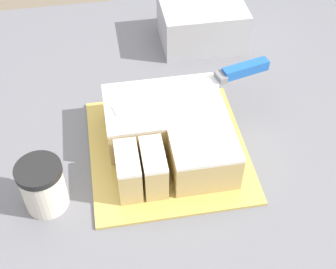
{
  "coord_description": "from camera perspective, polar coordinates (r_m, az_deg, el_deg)",
  "views": [
    {
      "loc": [
        -0.07,
        -0.65,
        1.65
      ],
      "look_at": [
        0.04,
        -0.04,
        1.0
      ],
      "focal_mm": 50.0,
      "sensor_mm": 36.0,
      "label": 1
    }
  ],
  "objects": [
    {
      "name": "countertop",
      "position": [
        1.35,
        -2.02,
        -14.44
      ],
      "size": [
        1.4,
        1.1,
        0.95
      ],
      "color": "slate",
      "rests_on": "ground_plane"
    },
    {
      "name": "cake_board",
      "position": [
        0.94,
        0.0,
        -1.85
      ],
      "size": [
        0.31,
        0.32,
        0.01
      ],
      "color": "gold",
      "rests_on": "countertop"
    },
    {
      "name": "cake",
      "position": [
        0.91,
        0.2,
        0.21
      ],
      "size": [
        0.23,
        0.24,
        0.08
      ],
      "color": "tan",
      "rests_on": "cake_board"
    },
    {
      "name": "knife",
      "position": [
        0.96,
        6.89,
        7.07
      ],
      "size": [
        0.33,
        0.11,
        0.02
      ],
      "rotation": [
        0.0,
        0.0,
        3.39
      ],
      "color": "silver",
      "rests_on": "cake"
    },
    {
      "name": "coffee_cup",
      "position": [
        0.85,
        -15.0,
        -6.08
      ],
      "size": [
        0.08,
        0.08,
        0.1
      ],
      "color": "beige",
      "rests_on": "countertop"
    },
    {
      "name": "storage_box",
      "position": [
        1.2,
        4.15,
        13.42
      ],
      "size": [
        0.2,
        0.16,
        0.1
      ],
      "color": "#B2B2B7",
      "rests_on": "countertop"
    }
  ]
}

